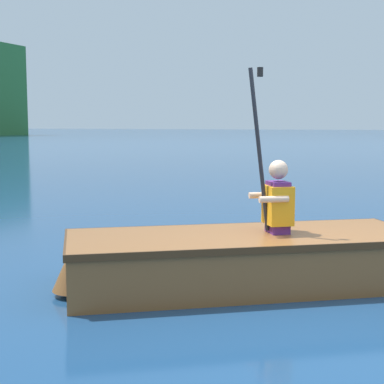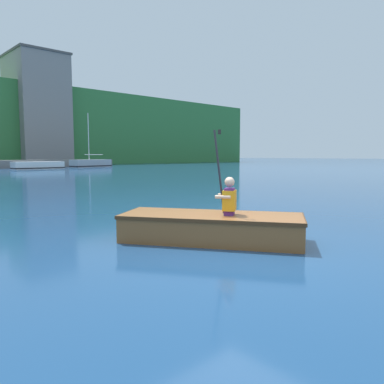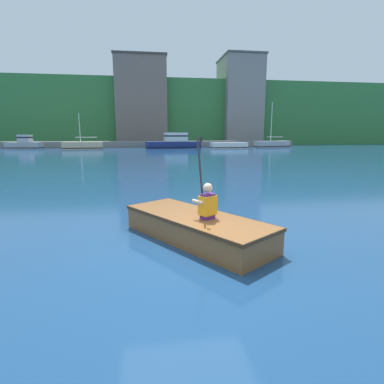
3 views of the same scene
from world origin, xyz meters
name	(u,v)px [view 3 (image 3 of 3)]	position (x,y,z in m)	size (l,w,h in m)	color
ground_plane	(190,258)	(0.00, 0.00, 0.00)	(300.00, 300.00, 0.00)	navy
shoreline_ridge	(149,115)	(0.00, 60.09, 5.82)	(120.00, 20.00, 11.64)	#387A3D
waterfront_warehouse_left	(141,102)	(-1.44, 52.08, 7.64)	(9.08, 7.05, 15.26)	#75665B
waterfront_office_block_center	(239,102)	(16.95, 52.86, 8.00)	(7.20, 9.34, 15.98)	gray
marina_dock	(151,144)	(0.00, 41.92, 0.45)	(44.31, 2.40, 0.90)	slate
moored_boat_dock_west_end	(83,146)	(-9.05, 37.09, 0.46)	(5.17, 2.25, 4.63)	#CCB789
moored_boat_dock_west_inner	(174,143)	(3.12, 38.12, 0.79)	(7.81, 3.71, 2.17)	navy
moored_boat_dock_center_near	(272,144)	(17.83, 38.50, 0.46)	(5.56, 2.87, 6.52)	#9EA3A8
moored_boat_dock_center_far	(229,146)	(10.64, 36.43, 0.37)	(5.19, 1.75, 0.80)	white
moored_boat_dock_east_inner	(24,144)	(-17.07, 39.26, 0.66)	(4.74, 2.20, 1.89)	#9EA3A8
rowboat_foreground	(194,225)	(0.21, 0.89, 0.27)	(2.67, 3.22, 0.47)	brown
person_paddler	(207,202)	(0.40, 0.61, 0.77)	(0.45, 0.45, 1.45)	#592672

